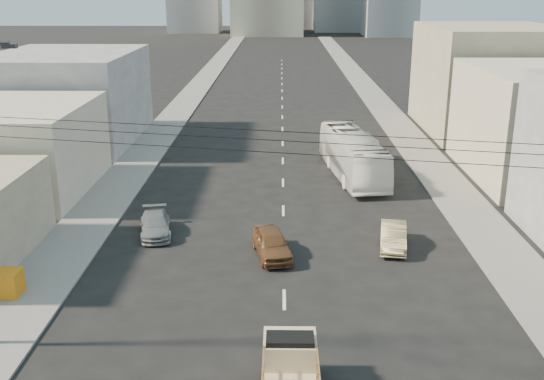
{
  "coord_description": "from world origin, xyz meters",
  "views": [
    {
      "loc": [
        -0.21,
        -18.07,
        13.7
      ],
      "look_at": [
        -0.63,
        13.45,
        3.5
      ],
      "focal_mm": 42.0,
      "sensor_mm": 36.0,
      "label": 1
    }
  ],
  "objects_px": {
    "city_bus": "(353,155)",
    "crate_stack": "(1,283)",
    "sedan_tan": "(393,236)",
    "sedan_brown": "(272,243)",
    "flatbed_pickup": "(290,370)",
    "sedan_grey": "(155,225)"
  },
  "relations": [
    {
      "from": "sedan_brown",
      "to": "crate_stack",
      "type": "bearing_deg",
      "value": -170.57
    },
    {
      "from": "sedan_tan",
      "to": "flatbed_pickup",
      "type": "bearing_deg",
      "value": -104.69
    },
    {
      "from": "sedan_tan",
      "to": "crate_stack",
      "type": "xyz_separation_m",
      "value": [
        -18.98,
        -6.02,
        0.05
      ]
    },
    {
      "from": "flatbed_pickup",
      "to": "sedan_tan",
      "type": "height_order",
      "value": "flatbed_pickup"
    },
    {
      "from": "city_bus",
      "to": "sedan_brown",
      "type": "xyz_separation_m",
      "value": [
        -5.82,
        -14.87,
        -0.94
      ]
    },
    {
      "from": "flatbed_pickup",
      "to": "sedan_tan",
      "type": "bearing_deg",
      "value": 66.54
    },
    {
      "from": "flatbed_pickup",
      "to": "sedan_grey",
      "type": "xyz_separation_m",
      "value": [
        -7.52,
        15.1,
        -0.5
      ]
    },
    {
      "from": "flatbed_pickup",
      "to": "city_bus",
      "type": "distance_m",
      "value": 27.48
    },
    {
      "from": "city_bus",
      "to": "crate_stack",
      "type": "distance_m",
      "value": 26.79
    },
    {
      "from": "flatbed_pickup",
      "to": "crate_stack",
      "type": "bearing_deg",
      "value": 150.76
    },
    {
      "from": "sedan_tan",
      "to": "crate_stack",
      "type": "height_order",
      "value": "sedan_tan"
    },
    {
      "from": "city_bus",
      "to": "crate_stack",
      "type": "xyz_separation_m",
      "value": [
        -18.19,
        -19.64,
        -0.96
      ]
    },
    {
      "from": "city_bus",
      "to": "sedan_tan",
      "type": "relative_size",
      "value": 3.03
    },
    {
      "from": "city_bus",
      "to": "sedan_grey",
      "type": "height_order",
      "value": "city_bus"
    },
    {
      "from": "flatbed_pickup",
      "to": "sedan_tan",
      "type": "relative_size",
      "value": 1.13
    },
    {
      "from": "flatbed_pickup",
      "to": "city_bus",
      "type": "height_order",
      "value": "city_bus"
    },
    {
      "from": "city_bus",
      "to": "sedan_grey",
      "type": "xyz_separation_m",
      "value": [
        -12.55,
        -11.91,
        -1.05
      ]
    },
    {
      "from": "city_bus",
      "to": "sedan_grey",
      "type": "relative_size",
      "value": 2.88
    },
    {
      "from": "sedan_grey",
      "to": "sedan_brown",
      "type": "bearing_deg",
      "value": -35.18
    },
    {
      "from": "flatbed_pickup",
      "to": "city_bus",
      "type": "xyz_separation_m",
      "value": [
        5.03,
        27.01,
        0.55
      ]
    },
    {
      "from": "flatbed_pickup",
      "to": "sedan_brown",
      "type": "distance_m",
      "value": 12.18
    },
    {
      "from": "flatbed_pickup",
      "to": "sedan_brown",
      "type": "relative_size",
      "value": 1.06
    }
  ]
}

